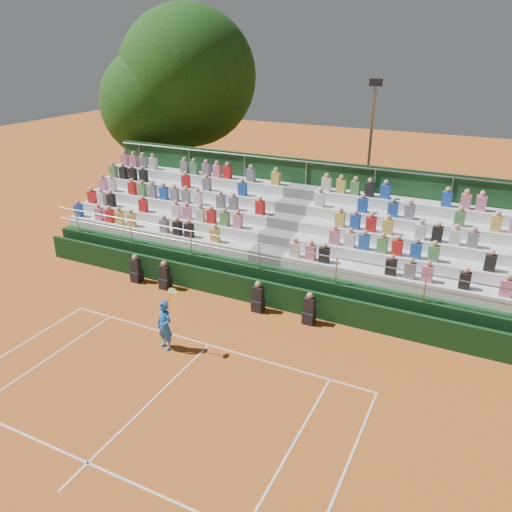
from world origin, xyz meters
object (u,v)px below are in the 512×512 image
at_px(tree_west, 157,104).
at_px(floodlight_mast, 370,142).
at_px(tennis_player, 165,325).
at_px(tree_east, 188,77).

distance_m(tree_west, floodlight_mast, 11.87).
distance_m(tennis_player, tree_west, 16.24).
height_order(tree_east, floodlight_mast, tree_east).
distance_m(tree_east, floodlight_mast, 10.69).
height_order(tree_west, floodlight_mast, tree_west).
xyz_separation_m(tennis_player, tree_west, (-9.03, 12.52, 5.02)).
xyz_separation_m(tree_west, tree_east, (1.34, 1.16, 1.37)).
relative_size(tree_west, floodlight_mast, 1.21).
relative_size(tennis_player, floodlight_mast, 0.30).
height_order(tennis_player, tree_east, tree_east).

